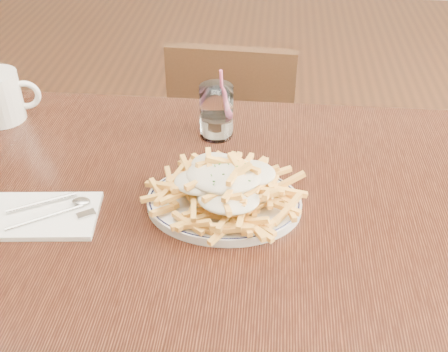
# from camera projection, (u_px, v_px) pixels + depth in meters

# --- Properties ---
(table) EXTENTS (1.20, 0.80, 0.75)m
(table) POSITION_uv_depth(u_px,v_px,m) (183.00, 235.00, 1.07)
(table) COLOR black
(table) RESTS_ON ground
(chair_far) EXTENTS (0.38, 0.38, 0.79)m
(chair_far) POSITION_uv_depth(u_px,v_px,m) (234.00, 138.00, 1.78)
(chair_far) COLOR #301D10
(chair_far) RESTS_ON ground
(fries_plate) EXTENTS (0.33, 0.30, 0.02)m
(fries_plate) POSITION_uv_depth(u_px,v_px,m) (224.00, 203.00, 1.01)
(fries_plate) COLOR white
(fries_plate) RESTS_ON table
(loaded_fries) EXTENTS (0.28, 0.24, 0.08)m
(loaded_fries) POSITION_uv_depth(u_px,v_px,m) (224.00, 181.00, 0.98)
(loaded_fries) COLOR #EEB049
(loaded_fries) RESTS_ON fries_plate
(napkin) EXTENTS (0.20, 0.14, 0.01)m
(napkin) POSITION_uv_depth(u_px,v_px,m) (43.00, 216.00, 0.99)
(napkin) COLOR white
(napkin) RESTS_ON table
(cutlery) EXTENTS (0.16, 0.14, 0.01)m
(cutlery) POSITION_uv_depth(u_px,v_px,m) (43.00, 210.00, 0.99)
(cutlery) COLOR silver
(cutlery) RESTS_ON napkin
(water_glass) EXTENTS (0.07, 0.07, 0.16)m
(water_glass) POSITION_uv_depth(u_px,v_px,m) (217.00, 115.00, 1.19)
(water_glass) COLOR white
(water_glass) RESTS_ON table
(coffee_mug) EXTENTS (0.14, 0.10, 0.11)m
(coffee_mug) POSITION_uv_depth(u_px,v_px,m) (0.00, 97.00, 1.24)
(coffee_mug) COLOR white
(coffee_mug) RESTS_ON table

